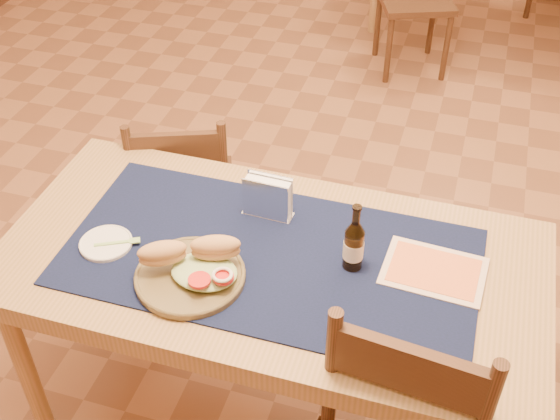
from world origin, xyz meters
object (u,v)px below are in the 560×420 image
(sandwich_plate, at_px, (193,269))
(beer_bottle, at_px, (354,245))
(napkin_holder, at_px, (268,198))
(chair_main_far, at_px, (184,191))
(main_table, at_px, (270,277))

(sandwich_plate, distance_m, beer_bottle, 0.45)
(napkin_holder, bearing_deg, chair_main_far, 140.71)
(main_table, distance_m, beer_bottle, 0.29)
(main_table, distance_m, napkin_holder, 0.24)
(sandwich_plate, xyz_separation_m, beer_bottle, (0.42, 0.18, 0.05))
(napkin_holder, bearing_deg, main_table, -70.46)
(main_table, height_order, sandwich_plate, sandwich_plate)
(main_table, bearing_deg, chair_main_far, 133.62)
(chair_main_far, xyz_separation_m, sandwich_plate, (0.36, -0.72, 0.35))
(chair_main_far, bearing_deg, beer_bottle, -34.66)
(main_table, xyz_separation_m, sandwich_plate, (-0.18, -0.15, 0.12))
(chair_main_far, bearing_deg, sandwich_plate, -63.08)
(main_table, xyz_separation_m, beer_bottle, (0.24, 0.03, 0.17))
(chair_main_far, height_order, beer_bottle, beer_bottle)
(main_table, height_order, beer_bottle, beer_bottle)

